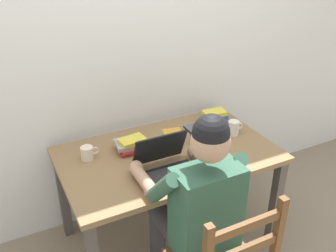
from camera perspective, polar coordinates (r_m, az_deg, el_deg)
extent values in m
plane|color=gray|center=(2.88, -0.01, -16.23)|extent=(8.00, 8.00, 0.00)
cube|color=silver|center=(2.61, -5.01, 12.18)|extent=(6.00, 0.04, 2.60)
cube|color=olive|center=(2.44, -0.02, -4.32)|extent=(1.36, 0.83, 0.03)
cube|color=#4C4742|center=(2.72, 15.78, -11.05)|extent=(0.06, 0.06, 0.68)
cube|color=#4C4742|center=(2.78, -15.40, -10.00)|extent=(0.06, 0.06, 0.68)
cube|color=#4C4742|center=(3.17, 7.22, -3.93)|extent=(0.06, 0.06, 0.68)
cube|color=#2D5642|center=(1.98, 5.76, -12.43)|extent=(0.34, 0.20, 0.50)
sphere|color=tan|center=(1.75, 6.37, -2.50)|extent=(0.19, 0.19, 0.19)
sphere|color=black|center=(1.72, 6.46, -1.00)|extent=(0.17, 0.17, 0.17)
cube|color=black|center=(1.79, 4.96, -0.36)|extent=(0.13, 0.10, 0.01)
cylinder|color=#38383D|center=(2.24, 0.62, -15.08)|extent=(0.13, 0.40, 0.13)
cylinder|color=#38383D|center=(2.30, 4.71, -13.66)|extent=(0.13, 0.40, 0.13)
cylinder|color=#38383D|center=(2.53, -1.57, -16.28)|extent=(0.10, 0.10, 0.48)
cylinder|color=#38383D|center=(2.59, 2.15, -15.03)|extent=(0.10, 0.10, 0.48)
cylinder|color=#2D5642|center=(1.87, -0.79, -9.28)|extent=(0.10, 0.25, 0.26)
cylinder|color=tan|center=(2.10, -3.56, -8.15)|extent=(0.07, 0.28, 0.07)
sphere|color=tan|center=(2.21, -4.78, -6.16)|extent=(0.08, 0.08, 0.08)
cylinder|color=#2D5642|center=(2.04, 9.40, -6.10)|extent=(0.10, 0.25, 0.26)
cylinder|color=tan|center=(2.26, 5.83, -5.43)|extent=(0.07, 0.28, 0.07)
sphere|color=tan|center=(2.35, 3.82, -3.83)|extent=(0.08, 0.08, 0.08)
cube|color=brown|center=(1.90, 15.98, -16.00)|extent=(0.04, 0.04, 0.48)
cube|color=brown|center=(1.79, 11.28, -17.77)|extent=(0.36, 0.02, 0.04)
cube|color=brown|center=(1.69, 11.73, -14.44)|extent=(0.36, 0.02, 0.04)
cube|color=black|center=(2.19, 0.54, -7.66)|extent=(0.33, 0.23, 0.02)
cube|color=#2B2B2D|center=(2.19, 0.54, -7.46)|extent=(0.29, 0.17, 0.00)
cube|color=black|center=(2.25, -1.26, -3.31)|extent=(0.33, 0.09, 0.21)
cube|color=#4C515B|center=(2.25, -1.26, -3.31)|extent=(0.29, 0.07, 0.18)
ellipsoid|color=black|center=(2.29, 6.30, -5.88)|extent=(0.06, 0.10, 0.03)
cylinder|color=beige|center=(2.39, -12.02, -4.00)|extent=(0.08, 0.08, 0.09)
torus|color=beige|center=(2.40, -10.88, -3.64)|extent=(0.05, 0.01, 0.05)
cylinder|color=#2D384C|center=(2.52, 4.29, -1.51)|extent=(0.09, 0.09, 0.10)
torus|color=#2D384C|center=(2.55, 5.36, -1.14)|extent=(0.05, 0.01, 0.05)
cylinder|color=silver|center=(2.65, 9.78, -0.29)|extent=(0.08, 0.08, 0.10)
torus|color=silver|center=(2.67, 10.65, 0.03)|extent=(0.05, 0.01, 0.05)
cube|color=#BC332D|center=(2.45, -5.38, -3.59)|extent=(0.18, 0.12, 0.02)
cube|color=#BC332D|center=(2.44, -5.13, -3.05)|extent=(0.20, 0.16, 0.02)
cube|color=gray|center=(2.44, -5.69, -2.52)|extent=(0.20, 0.16, 0.02)
cube|color=gold|center=(2.42, -5.38, -2.14)|extent=(0.18, 0.13, 0.02)
cube|color=#BC332D|center=(2.81, 6.97, 0.82)|extent=(0.15, 0.13, 0.03)
cube|color=#2D5B9E|center=(2.78, 7.05, 1.27)|extent=(0.17, 0.10, 0.03)
cube|color=gold|center=(2.78, 6.91, 1.97)|extent=(0.17, 0.12, 0.03)
cube|color=white|center=(2.15, -0.92, -8.64)|extent=(0.26, 0.25, 0.01)
cube|color=white|center=(2.38, 6.17, -4.92)|extent=(0.25, 0.23, 0.01)
cube|color=gold|center=(2.68, 0.64, -0.76)|extent=(0.15, 0.11, 0.00)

